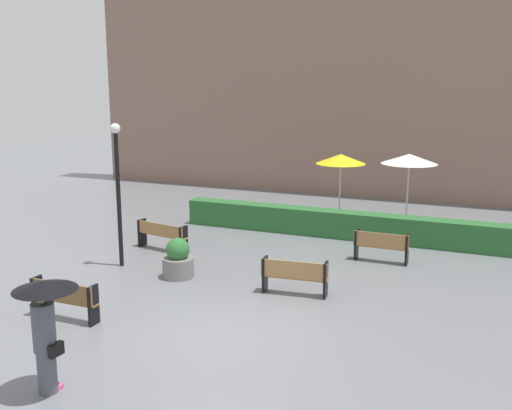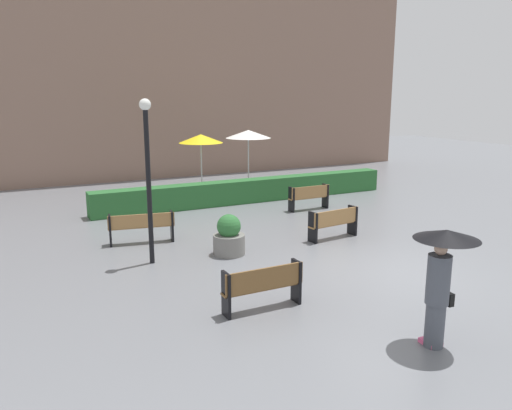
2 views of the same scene
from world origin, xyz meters
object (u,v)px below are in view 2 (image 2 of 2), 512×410
Objects in this scene: planter_pot at (229,237)px; patio_umbrella_yellow at (201,139)px; pedestrian_with_umbrella at (441,269)px; lamp_post at (148,165)px; bench_near_left at (263,285)px; bench_mid_center at (334,222)px; patio_umbrella_white at (248,134)px; bench_back_row at (309,196)px; bench_far_left at (141,225)px.

planter_pot is 8.39m from patio_umbrella_yellow.
pedestrian_with_umbrella is 0.50× the size of lamp_post.
planter_pot is at bearing -7.05° from lamp_post.
bench_near_left is 0.83× the size of pedestrian_with_umbrella.
lamp_post is (-5.29, 0.31, 1.94)m from bench_mid_center.
bench_mid_center is at bearing -99.28° from patio_umbrella_white.
pedestrian_with_umbrella is (1.89, -2.58, 0.82)m from bench_near_left.
lamp_post is (-3.04, 6.32, 1.11)m from pedestrian_with_umbrella.
patio_umbrella_white is at bearing 50.37° from lamp_post.
bench_back_row is at bearing 35.97° from planter_pot.
patio_umbrella_white reaches higher than planter_pot.
bench_near_left is 0.41× the size of lamp_post.
planter_pot reaches higher than bench_mid_center.
bench_near_left is at bearing 126.32° from pedestrian_with_umbrella.
pedestrian_with_umbrella is 0.80× the size of patio_umbrella_yellow.
bench_far_left is at bearing -124.89° from patio_umbrella_yellow.
patio_umbrella_yellow is (-1.02, 7.92, 1.82)m from bench_mid_center.
bench_mid_center is 0.66× the size of patio_umbrella_yellow.
pedestrian_with_umbrella is at bearing -64.28° from lamp_post.
pedestrian_with_umbrella is (-3.67, -9.50, 0.82)m from bench_back_row.
lamp_post is at bearing -96.99° from bench_far_left.
lamp_post is (-1.15, 3.74, 1.94)m from bench_near_left.
planter_pot is at bearing -48.98° from bench_far_left.
patio_umbrella_white is (4.67, 8.28, 1.94)m from planter_pot.
bench_near_left is 8.88m from bench_back_row.
bench_near_left is 4.37m from lamp_post.
lamp_post reaches higher than bench_near_left.
bench_near_left is 13.14m from patio_umbrella_white.
bench_near_left is at bearing -72.92° from lamp_post.
bench_near_left is at bearing -115.06° from patio_umbrella_white.
bench_mid_center is at bearing -82.69° from patio_umbrella_yellow.
planter_pot is 2.83m from lamp_post.
lamp_post is 10.44m from patio_umbrella_white.
lamp_post is 8.73m from patio_umbrella_yellow.
patio_umbrella_yellow reaches higher than bench_far_left.
bench_back_row is at bearing 25.35° from lamp_post.
bench_mid_center is at bearing 39.64° from bench_near_left.
bench_near_left is 0.66× the size of patio_umbrella_yellow.
lamp_post is at bearing 176.65° from bench_mid_center.
bench_back_row is 5.83m from planter_pot.
bench_near_left is 1.54× the size of planter_pot.
pedestrian_with_umbrella reaches higher than planter_pot.
patio_umbrella_white is (2.38, 0.43, 0.07)m from patio_umbrella_yellow.
patio_umbrella_white reaches higher than bench_back_row.
bench_near_left is (0.93, -5.53, 0.00)m from bench_far_left.
bench_back_row is 7.67m from lamp_post.
bench_mid_center is (4.14, 3.43, -0.01)m from bench_near_left.
patio_umbrella_yellow is (3.13, 11.35, 1.81)m from bench_near_left.
planter_pot reaches higher than bench_back_row.
pedestrian_with_umbrella is at bearing -110.52° from bench_mid_center.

